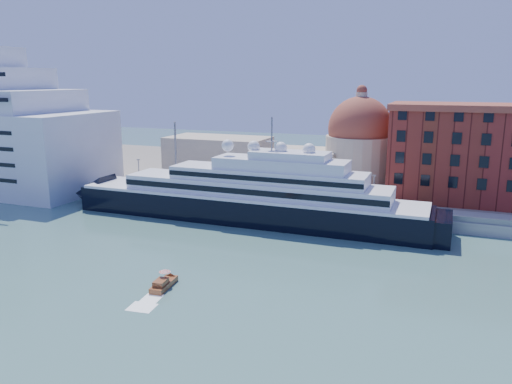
% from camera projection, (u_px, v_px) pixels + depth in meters
% --- Properties ---
extents(ground, '(400.00, 400.00, 0.00)m').
position_uv_depth(ground, '(182.00, 250.00, 92.11)').
color(ground, '#3A655D').
rests_on(ground, ground).
extents(quay, '(180.00, 10.00, 2.50)m').
position_uv_depth(quay, '(250.00, 202.00, 122.75)').
color(quay, gray).
rests_on(quay, ground).
extents(land, '(260.00, 72.00, 2.00)m').
position_uv_depth(land, '(298.00, 174.00, 160.08)').
color(land, slate).
rests_on(land, ground).
extents(quay_fence, '(180.00, 0.10, 1.20)m').
position_uv_depth(quay_fence, '(243.00, 199.00, 118.25)').
color(quay_fence, slate).
rests_on(quay_fence, quay).
extents(superyacht, '(90.32, 12.52, 26.99)m').
position_uv_depth(superyacht, '(235.00, 199.00, 111.75)').
color(superyacht, black).
rests_on(superyacht, ground).
extents(service_barge, '(12.21, 5.21, 2.67)m').
position_uv_depth(service_barge, '(33.00, 194.00, 133.31)').
color(service_barge, white).
rests_on(service_barge, ground).
extents(water_taxi, '(2.64, 6.23, 2.87)m').
position_uv_depth(water_taxi, '(163.00, 283.00, 75.36)').
color(water_taxi, brown).
rests_on(water_taxi, ground).
extents(warehouse, '(43.00, 19.00, 23.25)m').
position_uv_depth(warehouse, '(482.00, 153.00, 117.99)').
color(warehouse, maroon).
rests_on(warehouse, land).
extents(church, '(66.00, 18.00, 25.50)m').
position_uv_depth(church, '(303.00, 152.00, 139.92)').
color(church, beige).
rests_on(church, land).
extents(lamp_posts, '(120.80, 2.40, 18.00)m').
position_uv_depth(lamp_posts, '(201.00, 166.00, 123.75)').
color(lamp_posts, slate).
rests_on(lamp_posts, quay).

